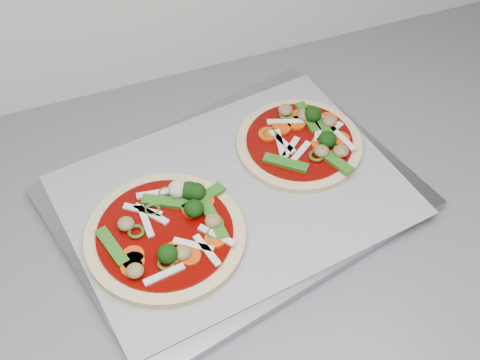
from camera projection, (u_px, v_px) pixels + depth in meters
name	position (u px, v px, depth m)	size (l,w,h in m)	color
baking_tray	(234.00, 199.00, 0.83)	(0.42, 0.31, 0.01)	#95969B
parchment	(234.00, 195.00, 0.83)	(0.40, 0.29, 0.00)	#A0A0A6
pizza_left	(168.00, 232.00, 0.78)	(0.20, 0.20, 0.03)	beige
pizza_right	(302.00, 140.00, 0.87)	(0.20, 0.20, 0.03)	beige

